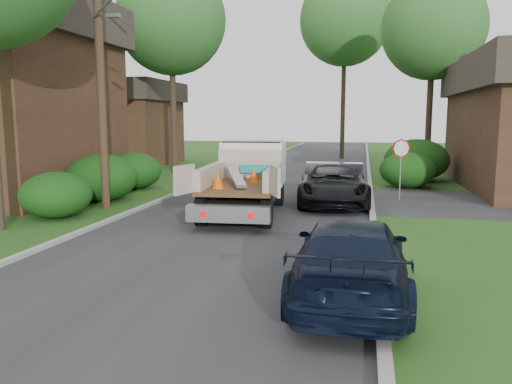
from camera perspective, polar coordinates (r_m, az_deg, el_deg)
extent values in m
plane|color=#254F16|center=(12.59, -5.57, -6.70)|extent=(120.00, 120.00, 0.00)
cube|color=#28282B|center=(22.13, 2.31, -0.10)|extent=(8.00, 90.00, 0.02)
cube|color=#9E9E99|center=(23.17, -7.73, 0.35)|extent=(0.20, 90.00, 0.12)
cube|color=#9E9E99|center=(21.81, 12.98, -0.29)|extent=(0.20, 90.00, 0.12)
cylinder|color=slate|center=(20.75, 16.14, 1.77)|extent=(0.06, 0.06, 2.00)
cylinder|color=#B20A0A|center=(20.66, 16.27, 4.81)|extent=(0.71, 0.32, 0.76)
cylinder|color=#382619|center=(19.05, -17.37, 13.23)|extent=(0.30, 0.30, 10.00)
cylinder|color=slate|center=(18.67, -17.04, 19.56)|extent=(1.22, 0.76, 0.57)
cube|color=slate|center=(17.88, -16.03, 18.81)|extent=(0.45, 0.20, 0.12)
cube|color=#3D2418|center=(37.75, -15.11, 6.55)|extent=(7.00, 7.00, 4.50)
cube|color=#332B26|center=(37.78, -15.29, 11.02)|extent=(7.56, 7.56, 1.40)
cube|color=#332B26|center=(37.83, -15.33, 12.08)|extent=(1.05, 7.56, 0.20)
ellipsoid|color=#113F0E|center=(17.81, -21.90, -0.31)|extent=(2.34, 2.34, 1.53)
ellipsoid|color=#113F0E|center=(20.90, -17.26, 1.59)|extent=(2.86, 2.86, 1.87)
ellipsoid|color=#113F0E|center=(24.13, -13.81, 2.39)|extent=(2.60, 2.60, 1.70)
ellipsoid|color=#113F0E|center=(24.77, 16.90, 2.42)|extent=(2.60, 2.60, 1.70)
ellipsoid|color=#113F0E|center=(27.79, 17.87, 3.51)|extent=(3.38, 3.38, 2.21)
cylinder|color=#2D2119|center=(30.72, -9.46, 10.57)|extent=(0.36, 0.36, 9.00)
sphere|color=#235A21|center=(31.23, -9.67, 18.84)|extent=(6.40, 6.40, 6.40)
cylinder|color=#2D2119|center=(31.81, 19.24, 9.69)|extent=(0.36, 0.36, 8.50)
sphere|color=#235A21|center=(32.22, 19.62, 17.26)|extent=(6.00, 6.00, 6.00)
cylinder|color=#2D2119|center=(30.33, -24.03, 9.99)|extent=(0.36, 0.36, 9.00)
sphere|color=#235A21|center=(30.84, -24.55, 18.36)|extent=(6.00, 6.00, 6.00)
cylinder|color=#2D2119|center=(41.67, 9.95, 11.33)|extent=(0.36, 0.36, 11.00)
sphere|color=#235A21|center=(42.32, 10.15, 18.78)|extent=(7.20, 7.20, 7.20)
cylinder|color=black|center=(19.19, -3.32, -0.01)|extent=(0.38, 0.97, 0.95)
cylinder|color=black|center=(18.91, 2.63, -0.13)|extent=(0.38, 0.97, 0.95)
cylinder|color=black|center=(15.34, -6.21, -2.16)|extent=(0.38, 0.97, 0.95)
cylinder|color=black|center=(14.99, 1.22, -2.37)|extent=(0.38, 0.97, 0.95)
cube|color=black|center=(17.15, -1.27, -0.40)|extent=(2.55, 6.24, 0.25)
cube|color=silver|center=(19.20, -0.23, 3.33)|extent=(2.45, 2.06, 1.63)
cube|color=black|center=(19.16, -0.23, 5.05)|extent=(2.28, 1.89, 0.58)
cube|color=#472D19|center=(16.37, -1.69, 0.60)|extent=(2.59, 3.95, 0.13)
cube|color=beige|center=(18.16, -0.70, 3.21)|extent=(2.31, 0.28, 1.05)
cube|color=beige|center=(16.53, -5.29, 1.93)|extent=(0.53, 3.58, 0.63)
cube|color=beige|center=(16.18, 1.98, 1.82)|extent=(0.53, 3.58, 0.63)
cube|color=silver|center=(14.25, -3.19, -2.51)|extent=(2.44, 0.55, 0.47)
cube|color=#B20505|center=(14.22, -6.04, -2.57)|extent=(0.17, 0.05, 0.17)
cube|color=#B20505|center=(13.95, -0.58, -2.73)|extent=(0.17, 0.05, 0.17)
cube|color=beige|center=(14.56, -8.18, 1.42)|extent=(0.34, 0.93, 0.84)
cube|color=beige|center=(14.07, 2.16, 1.26)|extent=(0.47, 0.90, 0.84)
cube|color=silver|center=(16.46, -2.35, 1.89)|extent=(1.32, 2.64, 0.48)
cone|color=#F2590A|center=(15.52, -4.38, 1.36)|extent=(0.41, 0.41, 0.53)
cone|color=#F2590A|center=(16.90, -0.28, 1.96)|extent=(0.41, 0.41, 0.53)
cube|color=#148C84|center=(17.88, 0.01, 2.65)|extent=(1.16, 0.19, 0.30)
imported|color=black|center=(19.38, 8.81, 0.88)|extent=(2.95, 5.71, 1.54)
imported|color=black|center=(9.42, 10.77, -7.38)|extent=(2.06, 5.05, 1.46)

